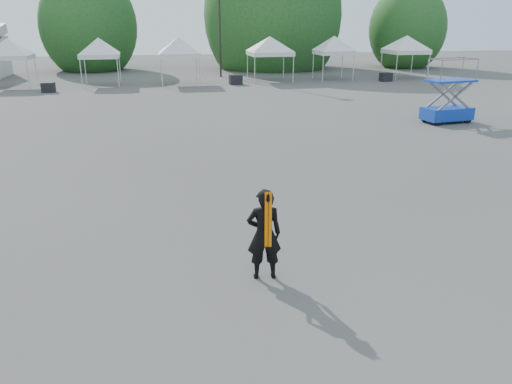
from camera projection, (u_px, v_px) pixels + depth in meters
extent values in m
plane|color=#474442|center=(277.00, 234.00, 11.27)|extent=(120.00, 120.00, 0.00)
cylinder|color=black|center=(220.00, 16.00, 39.88)|extent=(0.16, 0.16, 9.50)
cylinder|color=#382314|center=(92.00, 58.00, 46.42)|extent=(0.36, 0.36, 2.27)
ellipsoid|color=#224517|center=(89.00, 26.00, 45.50)|extent=(4.16, 4.16, 4.78)
cylinder|color=#382314|center=(272.00, 53.00, 48.58)|extent=(0.36, 0.36, 2.80)
ellipsoid|color=#224517|center=(273.00, 16.00, 47.45)|extent=(5.12, 5.12, 5.89)
cylinder|color=#382314|center=(405.00, 56.00, 49.28)|extent=(0.36, 0.36, 2.10)
ellipsoid|color=#224517|center=(407.00, 29.00, 48.43)|extent=(3.84, 3.84, 4.42)
cylinder|color=silver|center=(28.00, 75.00, 33.81)|extent=(0.06, 0.06, 2.00)
cylinder|color=silver|center=(36.00, 71.00, 36.23)|extent=(0.06, 0.06, 2.00)
cube|color=silver|center=(10.00, 57.00, 34.42)|extent=(2.81, 2.81, 0.30)
pyramid|color=silver|center=(7.00, 38.00, 34.01)|extent=(3.98, 3.98, 1.10)
cylinder|color=silver|center=(81.00, 73.00, 34.45)|extent=(0.06, 0.06, 2.00)
cylinder|color=silver|center=(118.00, 73.00, 34.91)|extent=(0.06, 0.06, 2.00)
cylinder|color=silver|center=(85.00, 70.00, 36.74)|extent=(0.06, 0.06, 2.00)
cylinder|color=silver|center=(120.00, 69.00, 37.21)|extent=(0.06, 0.06, 2.00)
cube|color=silver|center=(100.00, 56.00, 35.47)|extent=(2.68, 2.68, 0.30)
pyramid|color=silver|center=(98.00, 37.00, 35.06)|extent=(3.79, 3.79, 1.10)
cylinder|color=silver|center=(162.00, 73.00, 35.03)|extent=(0.06, 0.06, 2.00)
cylinder|color=silver|center=(200.00, 72.00, 35.52)|extent=(0.06, 0.06, 2.00)
cylinder|color=silver|center=(161.00, 69.00, 37.49)|extent=(0.06, 0.06, 2.00)
cylinder|color=silver|center=(197.00, 68.00, 37.99)|extent=(0.06, 0.06, 2.00)
cube|color=silver|center=(179.00, 55.00, 36.15)|extent=(2.86, 2.86, 0.30)
pyramid|color=silver|center=(178.00, 37.00, 35.74)|extent=(4.04, 4.04, 1.10)
cylinder|color=silver|center=(255.00, 70.00, 36.67)|extent=(0.06, 0.06, 2.00)
cylinder|color=silver|center=(293.00, 69.00, 37.22)|extent=(0.06, 0.06, 2.00)
cylinder|color=silver|center=(247.00, 67.00, 39.39)|extent=(0.06, 0.06, 2.00)
cylinder|color=silver|center=(284.00, 66.00, 39.94)|extent=(0.06, 0.06, 2.00)
cube|color=silver|center=(270.00, 53.00, 37.95)|extent=(3.14, 3.14, 0.30)
pyramid|color=silver|center=(270.00, 36.00, 37.54)|extent=(4.44, 4.44, 1.10)
cylinder|color=silver|center=(323.00, 68.00, 37.98)|extent=(0.06, 0.06, 2.00)
cylinder|color=silver|center=(354.00, 68.00, 38.44)|extent=(0.06, 0.06, 2.00)
cylinder|color=silver|center=(313.00, 66.00, 40.27)|extent=(0.06, 0.06, 2.00)
cylinder|color=silver|center=(342.00, 65.00, 40.73)|extent=(0.06, 0.06, 2.00)
cube|color=silver|center=(334.00, 52.00, 39.00)|extent=(2.67, 2.67, 0.30)
pyramid|color=silver|center=(334.00, 36.00, 38.59)|extent=(3.78, 3.78, 1.10)
cylinder|color=silver|center=(396.00, 67.00, 38.77)|extent=(0.06, 0.06, 2.00)
cylinder|color=silver|center=(429.00, 67.00, 39.29)|extent=(0.06, 0.06, 2.00)
cylinder|color=silver|center=(381.00, 64.00, 41.33)|extent=(0.06, 0.06, 2.00)
cylinder|color=silver|center=(412.00, 64.00, 41.84)|extent=(0.06, 0.06, 2.00)
cube|color=silver|center=(406.00, 52.00, 39.95)|extent=(2.96, 2.96, 0.30)
pyramid|color=silver|center=(407.00, 35.00, 39.54)|extent=(4.19, 4.19, 1.10)
imported|color=black|center=(264.00, 234.00, 9.10)|extent=(0.67, 0.47, 1.75)
cube|color=orange|center=(266.00, 220.00, 8.82)|extent=(0.14, 0.02, 1.05)
cube|color=#0D22A9|center=(447.00, 113.00, 23.18)|extent=(2.38, 1.43, 0.56)
cube|color=#0D22A9|center=(451.00, 81.00, 22.69)|extent=(2.28, 1.37, 0.09)
cylinder|color=black|center=(438.00, 122.00, 22.58)|extent=(0.35, 0.19, 0.34)
cylinder|color=black|center=(468.00, 119.00, 23.12)|extent=(0.35, 0.19, 0.34)
cylinder|color=black|center=(425.00, 118.00, 23.42)|extent=(0.35, 0.19, 0.34)
cylinder|color=black|center=(454.00, 116.00, 23.95)|extent=(0.35, 0.19, 0.34)
cube|color=black|center=(48.00, 87.00, 32.71)|extent=(0.83, 0.65, 0.64)
cube|color=black|center=(236.00, 80.00, 36.58)|extent=(0.95, 0.77, 0.70)
cube|color=black|center=(386.00, 77.00, 38.43)|extent=(0.90, 0.73, 0.65)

